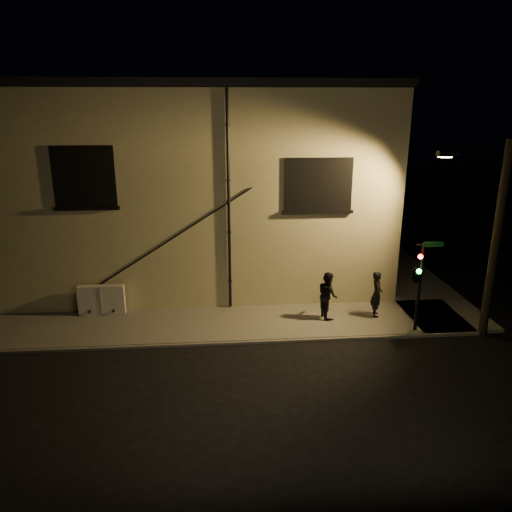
{
  "coord_description": "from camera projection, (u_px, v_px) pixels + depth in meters",
  "views": [
    {
      "loc": [
        -2.35,
        -15.53,
        8.07
      ],
      "look_at": [
        -0.87,
        1.8,
        2.59
      ],
      "focal_mm": 35.0,
      "sensor_mm": 36.0,
      "label": 1
    }
  ],
  "objects": [
    {
      "name": "utility_cabinet",
      "position": [
        102.0,
        300.0,
        19.18
      ],
      "size": [
        1.76,
        0.3,
        1.16
      ],
      "primitive_type": "cube",
      "color": "beige",
      "rests_on": "sidewalk"
    },
    {
      "name": "sidewalk",
      "position": [
        299.0,
        292.0,
        21.63
      ],
      "size": [
        21.0,
        16.0,
        0.12
      ],
      "color": "#5D5C53",
      "rests_on": "ground"
    },
    {
      "name": "ground",
      "position": [
        285.0,
        342.0,
        17.38
      ],
      "size": [
        90.0,
        90.0,
        0.0
      ],
      "primitive_type": "plane",
      "color": "black"
    },
    {
      "name": "pedestrian_b",
      "position": [
        328.0,
        295.0,
        18.8
      ],
      "size": [
        0.81,
        0.97,
        1.8
      ],
      "primitive_type": "imported",
      "rotation": [
        0.0,
        0.0,
        1.73
      ],
      "color": "black",
      "rests_on": "sidewalk"
    },
    {
      "name": "pedestrian_a",
      "position": [
        377.0,
        294.0,
        18.93
      ],
      "size": [
        0.52,
        0.71,
        1.78
      ],
      "primitive_type": "imported",
      "rotation": [
        0.0,
        0.0,
        1.42
      ],
      "color": "black",
      "rests_on": "sidewalk"
    },
    {
      "name": "traffic_signal",
      "position": [
        416.0,
        273.0,
        17.22
      ],
      "size": [
        1.23,
        1.93,
        3.29
      ],
      "color": "black",
      "rests_on": "sidewalk"
    },
    {
      "name": "streetlamp_pole",
      "position": [
        492.0,
        235.0,
        16.9
      ],
      "size": [
        2.02,
        1.38,
        6.87
      ],
      "color": "black",
      "rests_on": "ground"
    },
    {
      "name": "building",
      "position": [
        200.0,
        178.0,
        24.36
      ],
      "size": [
        16.2,
        12.23,
        8.8
      ],
      "color": "tan",
      "rests_on": "ground"
    }
  ]
}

